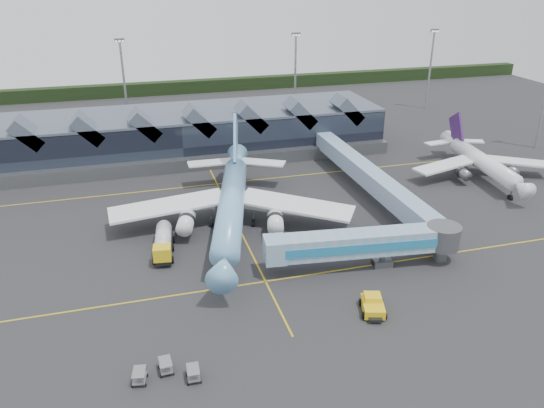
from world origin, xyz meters
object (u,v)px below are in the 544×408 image
object	(u,v)px
main_airliner	(232,201)
jet_bridge	(375,243)
fuel_truck	(163,241)
pushback_tug	(373,305)
regional_jet	(481,161)

from	to	relation	value
main_airliner	jet_bridge	world-z (taller)	main_airliner
fuel_truck	pushback_tug	size ratio (longest dim) A/B	2.00
regional_jet	jet_bridge	xyz separation A→B (m)	(-35.35, -25.84, 0.29)
regional_jet	fuel_truck	size ratio (longest dim) A/B	3.12
jet_bridge	pushback_tug	distance (m)	11.33
regional_jet	jet_bridge	bearing A→B (deg)	-136.84
jet_bridge	pushback_tug	bearing A→B (deg)	-109.42
main_airliner	jet_bridge	distance (m)	24.23
fuel_truck	regional_jet	bearing A→B (deg)	19.45
jet_bridge	fuel_truck	distance (m)	30.41
main_airliner	fuel_truck	size ratio (longest dim) A/B	4.53
main_airliner	jet_bridge	bearing A→B (deg)	-32.71
main_airliner	regional_jet	distance (m)	52.36
main_airliner	pushback_tug	world-z (taller)	main_airliner
regional_jet	main_airliner	bearing A→B (deg)	-164.22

